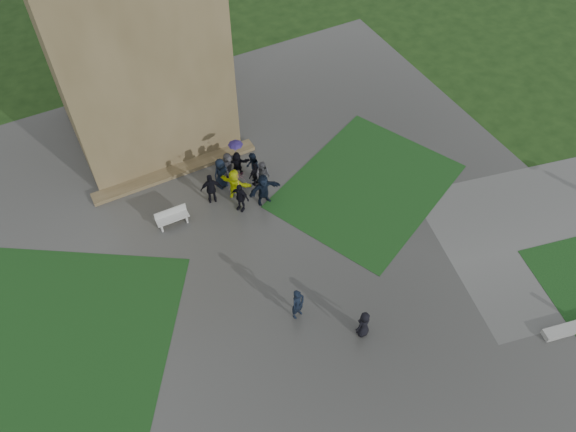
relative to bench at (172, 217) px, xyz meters
name	(u,v)px	position (x,y,z in m)	size (l,w,h in m)	color
ground	(263,329)	(1.35, -7.32, -0.50)	(120.00, 120.00, 0.00)	black
plaza	(244,294)	(1.35, -5.32, -0.49)	(34.00, 34.00, 0.02)	#353533
lawn_inset_left	(41,338)	(-7.15, -3.32, -0.47)	(11.00, 9.00, 0.01)	#123613
lawn_inset_right	(367,186)	(9.85, -2.32, -0.47)	(9.00, 7.00, 0.01)	#123613
tower_plinth	(176,171)	(1.35, 3.28, -0.37)	(9.00, 0.80, 0.22)	brown
bench	(172,217)	(0.00, 0.00, 0.00)	(1.61, 0.52, 0.93)	#B7B7B2
visitor_cluster	(240,179)	(3.84, 0.40, 0.48)	(3.77, 3.70, 2.45)	black
pedestrian_mid	(298,304)	(2.98, -7.39, 0.41)	(0.65, 0.43, 1.78)	black
pedestrian_near	(364,324)	(5.00, -9.44, 0.27)	(0.73, 0.50, 1.50)	black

